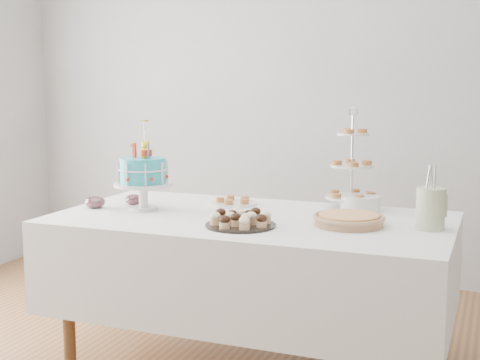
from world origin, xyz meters
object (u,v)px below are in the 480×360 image
at_px(cupcake_tray, 241,219).
at_px(plate_stack, 360,203).
at_px(pie, 349,219).
at_px(tiered_stand, 352,166).
at_px(jam_bowl_a, 95,202).
at_px(jam_bowl_b, 134,200).
at_px(utensil_pitcher, 431,207).
at_px(pastry_plate, 234,202).
at_px(birthday_cake, 143,186).
at_px(table, 251,262).

relative_size(cupcake_tray, plate_stack, 1.60).
relative_size(pie, tiered_stand, 0.63).
bearing_deg(jam_bowl_a, plate_stack, 17.88).
xyz_separation_m(pie, jam_bowl_b, (-1.18, 0.10, -0.00)).
bearing_deg(jam_bowl_b, utensil_pitcher, -1.61).
relative_size(pastry_plate, utensil_pitcher, 0.87).
bearing_deg(birthday_cake, cupcake_tray, -7.87).
bearing_deg(jam_bowl_a, pastry_plate, 29.11).
bearing_deg(cupcake_tray, tiered_stand, 59.19).
relative_size(table, jam_bowl_b, 19.87).
height_order(cupcake_tray, pastry_plate, cupcake_tray).
xyz_separation_m(tiered_stand, jam_bowl_a, (-1.25, -0.48, -0.19)).
bearing_deg(jam_bowl_a, pie, 2.23).
xyz_separation_m(cupcake_tray, utensil_pitcher, (0.81, 0.25, 0.07)).
relative_size(table, birthday_cake, 4.18).
relative_size(table, plate_stack, 9.55).
xyz_separation_m(pie, plate_stack, (-0.02, 0.37, 0.01)).
relative_size(cupcake_tray, jam_bowl_a, 3.02).
height_order(pastry_plate, utensil_pitcher, utensil_pitcher).
bearing_deg(pastry_plate, tiered_stand, 11.77).
height_order(birthday_cake, plate_stack, birthday_cake).
height_order(table, cupcake_tray, cupcake_tray).
bearing_deg(utensil_pitcher, birthday_cake, -179.72).
relative_size(birthday_cake, utensil_pitcher, 1.61).
height_order(birthday_cake, jam_bowl_b, birthday_cake).
bearing_deg(jam_bowl_a, cupcake_tray, -9.35).
height_order(cupcake_tray, utensil_pitcher, utensil_pitcher).
bearing_deg(table, pastry_plate, 126.54).
bearing_deg(pastry_plate, jam_bowl_a, -150.89).
relative_size(jam_bowl_b, utensil_pitcher, 0.34).
xyz_separation_m(tiered_stand, utensil_pitcher, (0.43, -0.37, -0.12)).
bearing_deg(pie, cupcake_tray, -156.72).
height_order(cupcake_tray, jam_bowl_a, cupcake_tray).
height_order(plate_stack, utensil_pitcher, utensil_pitcher).
height_order(plate_stack, pastry_plate, plate_stack).
xyz_separation_m(table, pastry_plate, (-0.20, 0.27, 0.24)).
relative_size(pie, pastry_plate, 1.33).
relative_size(tiered_stand, jam_bowl_b, 5.44).
bearing_deg(table, cupcake_tray, -81.79).
bearing_deg(jam_bowl_b, pastry_plate, 22.19).
xyz_separation_m(table, tiered_stand, (0.41, 0.40, 0.45)).
bearing_deg(table, pie, -3.51).
bearing_deg(pie, tiered_stand, 100.71).
bearing_deg(jam_bowl_b, pie, -4.91).
height_order(jam_bowl_b, utensil_pitcher, utensil_pitcher).
xyz_separation_m(pastry_plate, utensil_pitcher, (1.04, -0.24, 0.09)).
distance_m(table, jam_bowl_a, 0.88).
height_order(table, jam_bowl_a, jam_bowl_a).
bearing_deg(pastry_plate, jam_bowl_b, -157.81).
height_order(pie, jam_bowl_b, jam_bowl_b).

